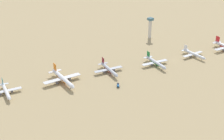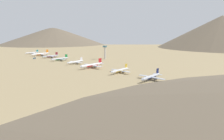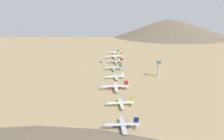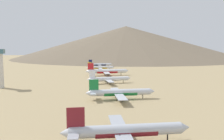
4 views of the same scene
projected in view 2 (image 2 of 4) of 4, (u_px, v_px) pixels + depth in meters
name	position (u px, v px, depth m)	size (l,w,h in m)	color
ground_plane	(68.00, 62.00, 359.33)	(2452.45, 2452.45, 0.00)	tan
parked_jet_0	(32.00, 53.00, 506.99)	(40.13, 32.75, 11.58)	white
parked_jet_1	(41.00, 54.00, 463.55)	(53.43, 43.34, 15.42)	white
parked_jet_2	(51.00, 56.00, 424.55)	(43.83, 35.81, 12.66)	#B2B7C1
parked_jet_3	(60.00, 59.00, 377.74)	(43.79, 35.74, 12.64)	silver
parked_jet_4	(76.00, 62.00, 336.77)	(40.69, 33.01, 11.75)	silver
parked_jet_5	(92.00, 65.00, 295.97)	(51.05, 41.63, 14.72)	silver
parked_jet_6	(120.00, 70.00, 256.86)	(41.54, 33.79, 11.97)	silver
parked_jet_7	(151.00, 77.00, 216.58)	(43.71, 35.62, 12.60)	silver
service_truck	(35.00, 58.00, 404.73)	(5.68, 4.96, 3.90)	#1E5999
control_tower	(105.00, 52.00, 402.88)	(7.20, 7.20, 30.90)	beige
desert_hill_1	(58.00, 37.00, 1034.91)	(449.81, 449.81, 80.07)	#7A6854
desert_hill_2	(221.00, 32.00, 733.68)	(507.51, 507.51, 134.13)	#70604C
desert_hill_4	(55.00, 35.00, 1040.85)	(604.12, 604.12, 104.90)	#70604C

